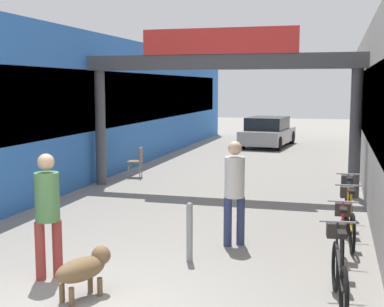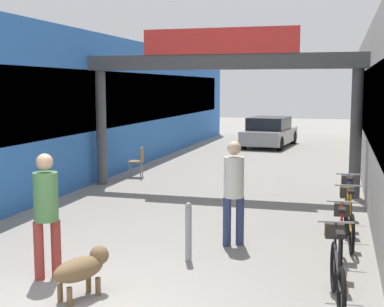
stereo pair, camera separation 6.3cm
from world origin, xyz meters
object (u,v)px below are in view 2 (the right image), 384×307
object	(u,v)px
dog_on_leash	(83,268)
cafe_chair_wood_nearer	(138,159)
bicycle_blue_farthest	(348,203)
bicycle_black_nearest	(337,269)
bicycle_orange_third	(349,219)
parked_car_silver	(269,132)
bicycle_red_second	(341,241)
pedestrian_companion	(234,186)
pedestrian_with_dog	(46,207)
bollard_post_metal	(188,231)

from	to	relation	value
dog_on_leash	cafe_chair_wood_nearer	world-z (taller)	cafe_chair_wood_nearer
bicycle_blue_farthest	bicycle_black_nearest	bearing A→B (deg)	-92.51
dog_on_leash	bicycle_blue_farthest	bearing A→B (deg)	54.63
bicycle_blue_farthest	cafe_chair_wood_nearer	size ratio (longest dim) A/B	1.90
dog_on_leash	bicycle_black_nearest	size ratio (longest dim) A/B	0.52
bicycle_orange_third	parked_car_silver	size ratio (longest dim) A/B	0.41
bicycle_black_nearest	bicycle_blue_farthest	bearing A→B (deg)	87.49
bicycle_black_nearest	bicycle_red_second	xyz separation A→B (m)	(0.05, 1.29, 0.00)
pedestrian_companion	parked_car_silver	xyz separation A→B (m)	(-1.38, 15.24, -0.39)
bicycle_black_nearest	parked_car_silver	bearing A→B (deg)	100.14
pedestrian_with_dog	bicycle_black_nearest	bearing A→B (deg)	2.65
dog_on_leash	parked_car_silver	distance (m)	17.99
pedestrian_with_dog	bicycle_black_nearest	distance (m)	3.99
bicycle_red_second	bicycle_orange_third	world-z (taller)	same
bicycle_blue_farthest	bollard_post_metal	bearing A→B (deg)	-129.43
dog_on_leash	parked_car_silver	size ratio (longest dim) A/B	0.21
pedestrian_companion	parked_car_silver	size ratio (longest dim) A/B	0.43
bollard_post_metal	pedestrian_companion	bearing A→B (deg)	62.98
cafe_chair_wood_nearer	parked_car_silver	distance (m)	9.62
bicycle_orange_third	cafe_chair_wood_nearer	xyz separation A→B (m)	(-5.96, 5.35, 0.10)
bollard_post_metal	cafe_chair_wood_nearer	size ratio (longest dim) A/B	1.05
pedestrian_companion	bollard_post_metal	xyz separation A→B (m)	(-0.51, -1.00, -0.56)
dog_on_leash	bicycle_orange_third	xyz separation A→B (m)	(3.31, 3.40, 0.04)
bicycle_blue_farthest	bollard_post_metal	size ratio (longest dim) A/B	1.82
pedestrian_with_dog	parked_car_silver	world-z (taller)	pedestrian_with_dog
bicycle_red_second	parked_car_silver	world-z (taller)	parked_car_silver
bicycle_black_nearest	bicycle_red_second	bearing A→B (deg)	87.96
bicycle_black_nearest	bicycle_blue_farthest	world-z (taller)	same
pedestrian_companion	bicycle_blue_farthest	world-z (taller)	pedestrian_companion
dog_on_leash	parked_car_silver	xyz separation A→B (m)	(0.04, 17.99, 0.25)
pedestrian_with_dog	dog_on_leash	distance (m)	1.14
bicycle_black_nearest	bicycle_red_second	world-z (taller)	same
bollard_post_metal	parked_car_silver	distance (m)	16.27
bicycle_orange_third	bicycle_blue_farthest	xyz separation A→B (m)	(0.00, 1.27, 0.00)
pedestrian_companion	cafe_chair_wood_nearer	size ratio (longest dim) A/B	2.01
pedestrian_with_dog	bicycle_red_second	xyz separation A→B (m)	(3.99, 1.47, -0.59)
bicycle_red_second	bicycle_blue_farthest	size ratio (longest dim) A/B	1.00
dog_on_leash	bicycle_black_nearest	xyz separation A→B (m)	(3.14, 0.68, 0.04)
pedestrian_companion	bicycle_red_second	size ratio (longest dim) A/B	1.06
bicycle_orange_third	parked_car_silver	bearing A→B (deg)	102.62
dog_on_leash	bicycle_blue_farthest	xyz separation A→B (m)	(3.31, 4.67, 0.04)
pedestrian_companion	bicycle_orange_third	xyz separation A→B (m)	(1.89, 0.65, -0.60)
pedestrian_with_dog	bicycle_blue_farthest	world-z (taller)	pedestrian_with_dog
bicycle_orange_third	pedestrian_companion	bearing A→B (deg)	-160.99
pedestrian_companion	bicycle_blue_farthest	size ratio (longest dim) A/B	1.06
dog_on_leash	cafe_chair_wood_nearer	distance (m)	9.15
pedestrian_with_dog	dog_on_leash	bearing A→B (deg)	-31.71
pedestrian_with_dog	pedestrian_companion	bearing A→B (deg)	45.28
bicycle_black_nearest	bicycle_red_second	distance (m)	1.29
dog_on_leash	bicycle_black_nearest	world-z (taller)	bicycle_black_nearest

